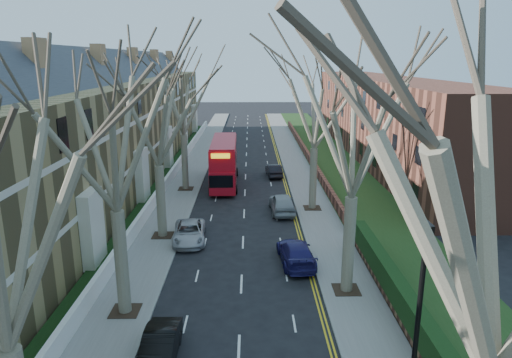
{
  "coord_description": "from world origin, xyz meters",
  "views": [
    {
      "loc": [
        0.53,
        -14.25,
        12.24
      ],
      "look_at": [
        0.98,
        21.42,
        2.81
      ],
      "focal_mm": 32.0,
      "sensor_mm": 36.0,
      "label": 1
    }
  ],
  "objects_px": {
    "double_decker_bus": "(224,163)",
    "car_right_near": "(296,253)",
    "lamp_post": "(415,350)",
    "car_left_mid": "(160,348)"
  },
  "relations": [
    {
      "from": "lamp_post",
      "to": "car_left_mid",
      "type": "distance_m",
      "value": 10.78
    },
    {
      "from": "double_decker_bus",
      "to": "car_left_mid",
      "type": "relative_size",
      "value": 2.66
    },
    {
      "from": "car_right_near",
      "to": "double_decker_bus",
      "type": "bearing_deg",
      "value": -78.18
    },
    {
      "from": "double_decker_bus",
      "to": "car_right_near",
      "type": "relative_size",
      "value": 2.18
    },
    {
      "from": "lamp_post",
      "to": "car_right_near",
      "type": "relative_size",
      "value": 1.69
    },
    {
      "from": "lamp_post",
      "to": "car_right_near",
      "type": "distance_m",
      "value": 15.71
    },
    {
      "from": "lamp_post",
      "to": "car_right_near",
      "type": "height_order",
      "value": "lamp_post"
    },
    {
      "from": "lamp_post",
      "to": "car_left_mid",
      "type": "xyz_separation_m",
      "value": [
        -8.26,
        5.72,
        -3.92
      ]
    },
    {
      "from": "car_right_near",
      "to": "lamp_post",
      "type": "bearing_deg",
      "value": 91.79
    },
    {
      "from": "car_left_mid",
      "to": "car_right_near",
      "type": "xyz_separation_m",
      "value": [
        6.57,
        9.41,
        0.05
      ]
    }
  ]
}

